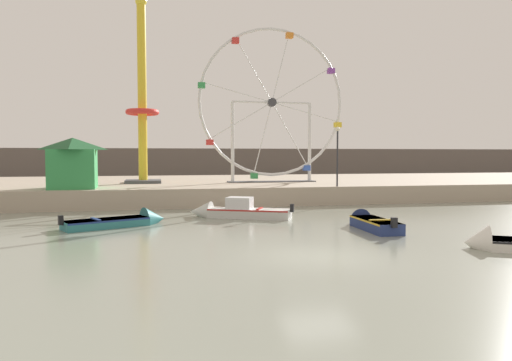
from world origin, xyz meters
name	(u,v)px	position (x,y,z in m)	size (l,w,h in m)	color
ground_plane	(318,257)	(0.00, 0.00, 0.00)	(240.00, 240.00, 0.00)	gray
quay_promenade	(217,187)	(0.00, 26.68, 0.65)	(110.00, 21.64, 1.31)	tan
distant_town_skyline	(197,165)	(0.00, 46.77, 2.20)	(140.00, 3.00, 4.40)	#564C47
motorboat_teal_painted	(126,221)	(-6.95, 8.98, 0.23)	(5.19, 3.33, 1.29)	teal
motorboat_navy_blue	(369,222)	(4.65, 5.71, 0.28)	(1.33, 4.67, 1.16)	navy
motorboat_white_red_stripe	(510,244)	(7.42, -0.35, 0.22)	(4.21, 3.16, 1.39)	silver
motorboat_pale_grey	(233,211)	(-1.17, 10.96, 0.36)	(5.86, 3.70, 1.53)	silver
ferris_wheel_white_frame	(272,105)	(4.06, 22.80, 7.68)	(12.21, 1.20, 12.69)	silver
drop_tower_yellow_tower	(142,107)	(-6.38, 23.66, 7.39)	(2.80, 2.80, 14.81)	gold
carnival_booth_green_kiosk	(73,162)	(-10.82, 18.13, 3.07)	(3.38, 3.65, 3.39)	#33934C
promenade_lamp_near	(337,148)	(7.22, 16.26, 4.05)	(0.32, 0.32, 4.24)	#2D2D33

